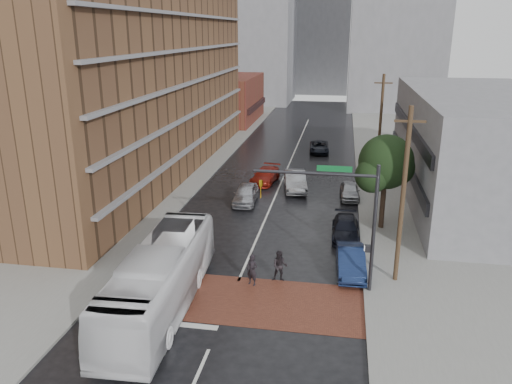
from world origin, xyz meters
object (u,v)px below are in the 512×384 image
(car_travel_b, at_px, (295,181))
(car_parked_mid, at_px, (346,229))
(pedestrian_a, at_px, (252,270))
(car_travel_a, at_px, (246,194))
(car_travel_c, at_px, (265,176))
(suv_travel, at_px, (319,147))
(pedestrian_b, at_px, (280,266))
(car_parked_near, at_px, (351,261))
(car_parked_far, at_px, (350,191))
(transit_bus, at_px, (161,278))

(car_travel_b, bearing_deg, car_parked_mid, -75.69)
(car_parked_mid, bearing_deg, pedestrian_a, -124.34)
(pedestrian_a, distance_m, car_travel_a, 14.05)
(car_travel_a, bearing_deg, car_travel_c, 81.28)
(car_travel_a, height_order, suv_travel, car_travel_a)
(car_travel_a, distance_m, car_parked_mid, 10.11)
(car_travel_c, bearing_deg, car_parked_mid, -49.69)
(pedestrian_b, xyz_separation_m, car_parked_near, (3.99, 1.69, -0.17))
(pedestrian_a, bearing_deg, car_parked_far, 93.80)
(car_travel_a, bearing_deg, pedestrian_a, -79.53)
(car_travel_b, distance_m, car_parked_mid, 11.12)
(car_travel_b, xyz_separation_m, car_parked_near, (4.81, -15.48, -0.12))
(pedestrian_b, xyz_separation_m, suv_travel, (0.55, 32.15, -0.25))
(pedestrian_b, relative_size, suv_travel, 0.38)
(car_parked_far, bearing_deg, pedestrian_a, -110.71)
(transit_bus, xyz_separation_m, pedestrian_a, (4.11, 3.25, -0.79))
(car_parked_far, bearing_deg, suv_travel, 99.46)
(car_travel_c, height_order, car_parked_far, car_travel_c)
(car_travel_b, bearing_deg, suv_travel, 75.29)
(car_travel_c, xyz_separation_m, car_parked_mid, (7.46, -11.95, -0.03))
(pedestrian_b, distance_m, suv_travel, 32.15)
(suv_travel, relative_size, car_parked_mid, 1.05)
(car_travel_b, bearing_deg, transit_bus, -112.15)
(pedestrian_a, height_order, car_travel_b, pedestrian_a)
(pedestrian_b, height_order, car_parked_mid, pedestrian_b)
(car_parked_mid, bearing_deg, transit_bus, -130.86)
(car_parked_mid, bearing_deg, pedestrian_b, -118.47)
(car_travel_c, relative_size, car_parked_far, 1.19)
(pedestrian_b, height_order, car_travel_b, pedestrian_b)
(car_parked_near, distance_m, car_parked_mid, 5.32)
(pedestrian_a, distance_m, car_parked_near, 5.98)
(transit_bus, height_order, suv_travel, transit_bus)
(car_parked_mid, bearing_deg, car_parked_near, -87.38)
(car_travel_b, height_order, car_travel_c, car_travel_b)
(car_travel_a, distance_m, suv_travel, 19.84)
(car_parked_mid, bearing_deg, car_travel_b, 112.98)
(car_travel_a, height_order, car_parked_near, car_travel_a)
(car_parked_mid, bearing_deg, suv_travel, 96.25)
(car_travel_a, distance_m, car_travel_c, 6.03)
(car_parked_mid, bearing_deg, car_travel_c, 121.15)
(pedestrian_b, relative_size, car_travel_c, 0.38)
(pedestrian_b, bearing_deg, car_parked_mid, 58.00)
(car_travel_b, relative_size, car_travel_c, 1.09)
(car_travel_b, xyz_separation_m, car_parked_far, (4.81, -1.53, -0.18))
(pedestrian_b, xyz_separation_m, car_travel_a, (-4.50, 12.96, -0.14))
(car_travel_a, relative_size, car_parked_far, 1.13)
(transit_bus, height_order, car_travel_b, transit_bus)
(pedestrian_b, relative_size, car_parked_near, 0.41)
(car_parked_near, relative_size, car_parked_mid, 0.99)
(pedestrian_b, bearing_deg, car_parked_near, 18.64)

